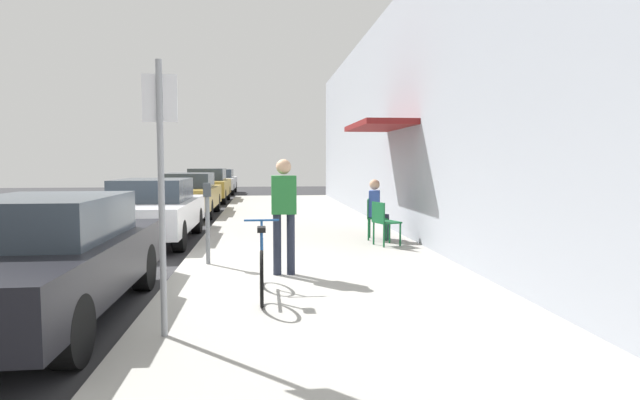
% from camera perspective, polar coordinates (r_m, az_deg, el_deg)
% --- Properties ---
extents(ground_plane, '(60.00, 60.00, 0.00)m').
position_cam_1_polar(ground_plane, '(8.06, -15.98, -8.69)').
color(ground_plane, '#2D2D30').
extents(sidewalk_slab, '(4.50, 32.00, 0.12)m').
position_cam_1_polar(sidewalk_slab, '(9.94, -1.03, -5.74)').
color(sidewalk_slab, '#9E9B93').
rests_on(sidewalk_slab, ground_plane).
extents(building_facade, '(1.40, 32.00, 5.68)m').
position_cam_1_polar(building_facade, '(10.35, 12.47, 9.98)').
color(building_facade, '#999EA8').
rests_on(building_facade, ground_plane).
extents(parked_car_0, '(1.80, 4.40, 1.39)m').
position_cam_1_polar(parked_car_0, '(6.52, -28.41, -5.60)').
color(parked_car_0, black).
rests_on(parked_car_0, ground_plane).
extents(parked_car_1, '(1.80, 4.40, 1.40)m').
position_cam_1_polar(parked_car_1, '(12.05, -18.03, -1.01)').
color(parked_car_1, silver).
rests_on(parked_car_1, ground_plane).
extents(parked_car_2, '(1.80, 4.40, 1.42)m').
position_cam_1_polar(parked_car_2, '(17.59, -14.32, 0.68)').
color(parked_car_2, '#A58433').
rests_on(parked_car_2, ground_plane).
extents(parked_car_3, '(1.80, 4.40, 1.50)m').
position_cam_1_polar(parked_car_3, '(23.38, -12.34, 1.63)').
color(parked_car_3, '#A58433').
rests_on(parked_car_3, ground_plane).
extents(parked_car_4, '(1.80, 4.40, 1.38)m').
position_cam_1_polar(parked_car_4, '(29.52, -11.09, 2.07)').
color(parked_car_4, silver).
rests_on(parked_car_4, ground_plane).
extents(parking_meter, '(0.12, 0.10, 1.32)m').
position_cam_1_polar(parking_meter, '(8.54, -12.33, -1.87)').
color(parking_meter, slate).
rests_on(parking_meter, sidewalk_slab).
extents(street_sign, '(0.32, 0.06, 2.60)m').
position_cam_1_polar(street_sign, '(5.05, -17.16, 2.48)').
color(street_sign, gray).
rests_on(street_sign, sidewalk_slab).
extents(bicycle_0, '(0.46, 1.71, 0.90)m').
position_cam_1_polar(bicycle_0, '(6.47, -6.45, -7.38)').
color(bicycle_0, black).
rests_on(bicycle_0, sidewalk_slab).
extents(cafe_chair_0, '(0.56, 0.56, 0.87)m').
position_cam_1_polar(cafe_chair_0, '(10.30, 7.04, -2.25)').
color(cafe_chair_0, '#14592D').
rests_on(cafe_chair_0, sidewalk_slab).
extents(cafe_chair_1, '(0.54, 0.54, 0.87)m').
position_cam_1_polar(cafe_chair_1, '(11.12, 6.02, -1.77)').
color(cafe_chair_1, '#14592D').
rests_on(cafe_chair_1, sidewalk_slab).
extents(seated_patron_1, '(0.50, 0.45, 1.29)m').
position_cam_1_polar(seated_patron_1, '(11.10, 6.34, -0.78)').
color(seated_patron_1, '#232838').
rests_on(seated_patron_1, sidewalk_slab).
extents(pedestrian_standing, '(0.36, 0.22, 1.70)m').
position_cam_1_polar(pedestrian_standing, '(7.55, -4.02, -0.79)').
color(pedestrian_standing, '#232838').
rests_on(pedestrian_standing, sidewalk_slab).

